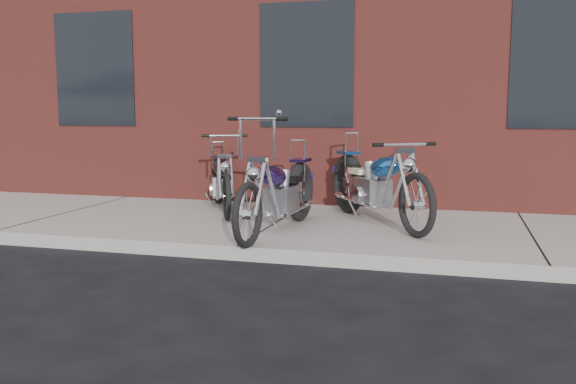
% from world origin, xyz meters
% --- Properties ---
extents(ground, '(120.00, 120.00, 0.00)m').
position_xyz_m(ground, '(0.00, 0.00, 0.00)').
color(ground, black).
rests_on(ground, ground).
extents(sidewalk, '(22.00, 3.00, 0.15)m').
position_xyz_m(sidewalk, '(0.00, 1.50, 0.07)').
color(sidewalk, '#A3998D').
rests_on(sidewalk, ground).
extents(chopper_purple, '(0.58, 2.36, 1.32)m').
position_xyz_m(chopper_purple, '(0.21, 0.86, 0.58)').
color(chopper_purple, black).
rests_on(chopper_purple, sidewalk).
extents(chopper_blue, '(1.54, 2.14, 1.10)m').
position_xyz_m(chopper_blue, '(1.21, 1.72, 0.60)').
color(chopper_blue, black).
rests_on(chopper_blue, sidewalk).
extents(chopper_third, '(1.03, 1.97, 1.09)m').
position_xyz_m(chopper_third, '(-1.00, 2.14, 0.54)').
color(chopper_third, black).
rests_on(chopper_third, sidewalk).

